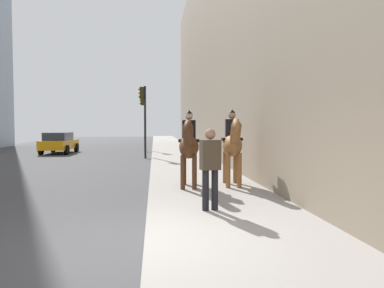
{
  "coord_description": "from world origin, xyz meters",
  "views": [
    {
      "loc": [
        -5.72,
        -0.16,
        1.87
      ],
      "look_at": [
        4.0,
        -1.16,
        1.4
      ],
      "focal_mm": 34.56,
      "sensor_mm": 36.0,
      "label": 1
    }
  ],
  "objects_px": {
    "mounted_horse_far": "(232,144)",
    "traffic_light_far_curb": "(144,114)",
    "car_mid_lane": "(59,142)",
    "traffic_light_near_curb": "(144,110)",
    "pedestrian_greeting": "(210,164)",
    "mounted_horse_near": "(189,145)"
  },
  "relations": [
    {
      "from": "traffic_light_near_curb",
      "to": "traffic_light_far_curb",
      "type": "height_order",
      "value": "traffic_light_near_curb"
    },
    {
      "from": "mounted_horse_near",
      "to": "traffic_light_near_curb",
      "type": "bearing_deg",
      "value": -164.8
    },
    {
      "from": "mounted_horse_near",
      "to": "car_mid_lane",
      "type": "relative_size",
      "value": 0.53
    },
    {
      "from": "car_mid_lane",
      "to": "traffic_light_far_curb",
      "type": "distance_m",
      "value": 6.17
    },
    {
      "from": "pedestrian_greeting",
      "to": "traffic_light_far_curb",
      "type": "xyz_separation_m",
      "value": [
        19.68,
        1.92,
        1.67
      ]
    },
    {
      "from": "mounted_horse_far",
      "to": "traffic_light_near_curb",
      "type": "xyz_separation_m",
      "value": [
        10.89,
        2.88,
        1.42
      ]
    },
    {
      "from": "pedestrian_greeting",
      "to": "traffic_light_far_curb",
      "type": "distance_m",
      "value": 19.84
    },
    {
      "from": "car_mid_lane",
      "to": "traffic_light_near_curb",
      "type": "bearing_deg",
      "value": -125.45
    },
    {
      "from": "mounted_horse_far",
      "to": "car_mid_lane",
      "type": "bearing_deg",
      "value": -145.24
    },
    {
      "from": "pedestrian_greeting",
      "to": "traffic_light_far_curb",
      "type": "relative_size",
      "value": 0.41
    },
    {
      "from": "mounted_horse_far",
      "to": "pedestrian_greeting",
      "type": "height_order",
      "value": "mounted_horse_far"
    },
    {
      "from": "mounted_horse_near",
      "to": "mounted_horse_far",
      "type": "distance_m",
      "value": 1.3
    },
    {
      "from": "pedestrian_greeting",
      "to": "traffic_light_near_curb",
      "type": "relative_size",
      "value": 0.41
    },
    {
      "from": "mounted_horse_far",
      "to": "traffic_light_near_curb",
      "type": "relative_size",
      "value": 0.54
    },
    {
      "from": "car_mid_lane",
      "to": "traffic_light_far_curb",
      "type": "bearing_deg",
      "value": -76.13
    },
    {
      "from": "mounted_horse_near",
      "to": "pedestrian_greeting",
      "type": "bearing_deg",
      "value": 10.26
    },
    {
      "from": "mounted_horse_near",
      "to": "traffic_light_near_curb",
      "type": "xyz_separation_m",
      "value": [
        11.03,
        1.59,
        1.45
      ]
    },
    {
      "from": "pedestrian_greeting",
      "to": "traffic_light_far_curb",
      "type": "bearing_deg",
      "value": -3.47
    },
    {
      "from": "traffic_light_near_curb",
      "to": "mounted_horse_far",
      "type": "bearing_deg",
      "value": -165.19
    },
    {
      "from": "car_mid_lane",
      "to": "traffic_light_far_curb",
      "type": "height_order",
      "value": "traffic_light_far_curb"
    },
    {
      "from": "car_mid_lane",
      "to": "traffic_light_near_curb",
      "type": "xyz_separation_m",
      "value": [
        -4.5,
        -5.88,
        2.02
      ]
    },
    {
      "from": "mounted_horse_far",
      "to": "traffic_light_far_curb",
      "type": "height_order",
      "value": "traffic_light_far_curb"
    }
  ]
}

